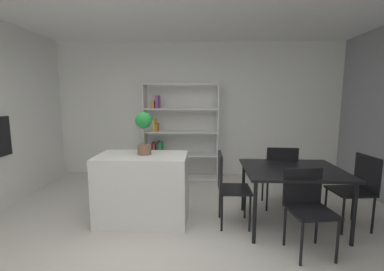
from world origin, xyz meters
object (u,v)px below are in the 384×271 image
Objects in this scene: dining_table at (292,174)px; dining_chair_window_side at (358,185)px; kitchen_island at (143,188)px; dining_chair_near at (307,202)px; open_bookshelf at (176,132)px; potted_plant_on_island at (144,129)px; dining_chair_island_side at (227,182)px; dining_chair_far at (280,172)px.

dining_chair_window_side is (0.82, 0.01, -0.14)m from dining_table.
dining_chair_window_side is (2.74, -0.04, 0.10)m from kitchen_island.
dining_chair_near is at bearing -63.86° from dining_chair_window_side.
open_bookshelf is at bearing 82.97° from kitchen_island.
potted_plant_on_island is 0.63× the size of dining_chair_near.
dining_chair_near is (0.80, -0.53, -0.03)m from dining_chair_island_side.
dining_chair_island_side is at bearing 35.48° from dining_chair_far.
dining_chair_near is (1.91, -0.58, 0.09)m from kitchen_island.
potted_plant_on_island is at bearing 153.26° from dining_chair_near.
dining_chair_island_side is at bearing -96.54° from dining_chair_window_side.
dining_chair_window_side is at bearing 24.60° from dining_chair_near.
open_bookshelf is 2.17× the size of dining_chair_near.
dining_chair_island_side is (-1.63, -0.01, 0.01)m from dining_chair_window_side.
potted_plant_on_island is at bearing 15.62° from dining_chair_far.
dining_table is (1.68, -1.98, -0.26)m from open_bookshelf.
open_bookshelf is at bearing -135.14° from dining_chair_window_side.
open_bookshelf is 3.20m from dining_chair_window_side.
dining_chair_far reaches higher than dining_table.
potted_plant_on_island reaches higher than dining_chair_island_side.
potted_plant_on_island is 0.29× the size of open_bookshelf.
kitchen_island is at bearing 178.42° from dining_table.
dining_chair_island_side is (0.87, -1.98, -0.39)m from open_bookshelf.
potted_plant_on_island reaches higher than dining_chair_far.
potted_plant_on_island is 1.92m from open_bookshelf.
dining_chair_island_side is at bearing -4.70° from potted_plant_on_island.
potted_plant_on_island is at bearing 177.35° from dining_table.
open_bookshelf is at bearing 115.14° from dining_chair_near.
open_bookshelf is 2.02× the size of dining_chair_island_side.
dining_chair_window_side is 0.99m from dining_chair_near.
open_bookshelf reaches higher than potted_plant_on_island.
dining_chair_far is 0.97m from dining_chair_window_side.
dining_chair_far is at bearing 13.67° from kitchen_island.
dining_chair_island_side is 1.07× the size of dining_chair_near.
dining_table is at bearing 93.30° from dining_chair_far.
dining_table is at bearing -96.16° from dining_chair_window_side.
dining_chair_window_side is 1.06× the size of dining_chair_near.
dining_chair_island_side is (1.11, -0.05, 0.11)m from kitchen_island.
dining_chair_window_side reaches higher than dining_table.
potted_plant_on_island is at bearing -96.35° from open_bookshelf.
dining_table is at bearing -90.62° from dining_chair_island_side.
dining_chair_window_side is at bearing -38.14° from open_bookshelf.
open_bookshelf reaches higher than dining_chair_near.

